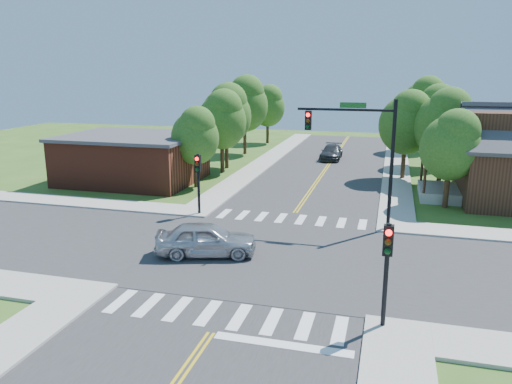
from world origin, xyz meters
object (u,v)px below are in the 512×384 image
(signal_pole_se, at_px, (387,256))
(signal_pole_nw, at_px, (198,173))
(signal_mast_ne, at_px, (361,143))
(car_silver, at_px, (206,240))
(car_dgrey, at_px, (331,153))

(signal_pole_se, relative_size, signal_pole_nw, 1.00)
(signal_pole_se, distance_m, signal_pole_nw, 15.84)
(signal_pole_se, bearing_deg, signal_mast_ne, 98.56)
(signal_mast_ne, distance_m, car_silver, 10.03)
(signal_pole_se, height_order, signal_pole_nw, same)
(signal_pole_se, xyz_separation_m, signal_pole_nw, (-11.20, 11.20, 0.00))
(signal_pole_se, height_order, car_dgrey, signal_pole_se)
(signal_mast_ne, xyz_separation_m, signal_pole_se, (1.69, -11.21, -2.19))
(car_silver, bearing_deg, signal_mast_ne, -63.18)
(car_silver, distance_m, car_dgrey, 28.01)
(signal_mast_ne, bearing_deg, car_dgrey, 100.63)
(car_silver, relative_size, car_dgrey, 1.07)
(signal_pole_se, distance_m, car_dgrey, 33.34)
(signal_pole_se, relative_size, car_silver, 0.74)
(signal_pole_nw, height_order, car_dgrey, signal_pole_nw)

